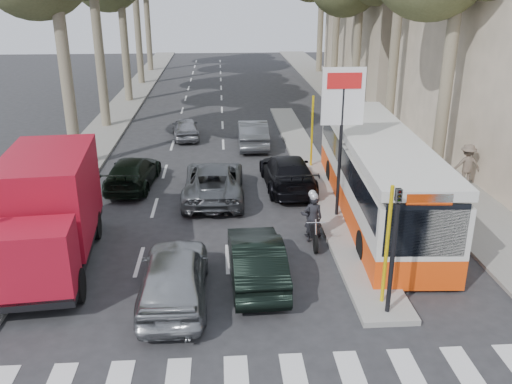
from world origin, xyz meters
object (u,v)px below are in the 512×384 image
red_truck (47,211)px  dark_hatchback (256,259)px  silver_hatchback (174,275)px  city_bus (377,172)px  motorcycle (312,218)px

red_truck → dark_hatchback: bearing=-18.0°
silver_hatchback → red_truck: bearing=-31.2°
silver_hatchback → red_truck: size_ratio=0.69×
red_truck → city_bus: 11.63m
dark_hatchback → motorcycle: (2.09, 2.62, 0.12)m
red_truck → city_bus: red_truck is taller
city_bus → motorcycle: city_bus is taller
city_bus → red_truck: bearing=-159.7°
motorcycle → city_bus: bearing=40.5°
dark_hatchback → motorcycle: size_ratio=2.02×
dark_hatchback → red_truck: bearing=-14.9°
motorcycle → dark_hatchback: bearing=-126.6°
dark_hatchback → motorcycle: 3.35m
dark_hatchback → city_bus: (4.87, 4.84, 0.95)m
motorcycle → silver_hatchback: bearing=-139.3°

